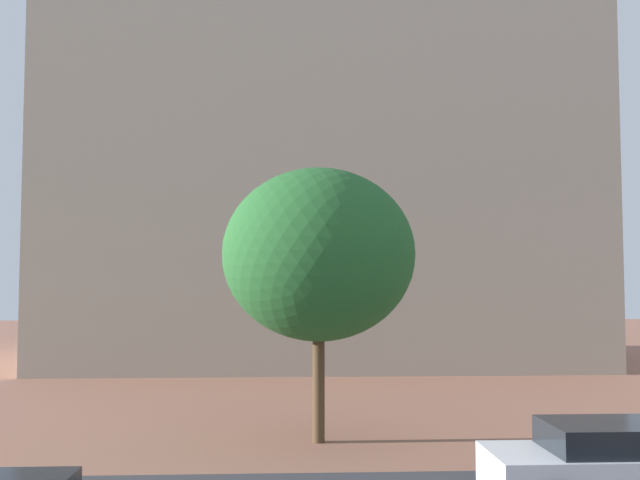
# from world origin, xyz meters

# --- Properties ---
(landmark_building) EXTENTS (24.42, 12.85, 33.97)m
(landmark_building) POSITION_xyz_m (1.05, 32.47, 9.74)
(landmark_building) COLOR #B2A893
(landmark_building) RESTS_ON ground_plane
(car_white) EXTENTS (4.57, 1.98, 1.35)m
(car_white) POSITION_xyz_m (5.34, 9.95, 0.66)
(car_white) COLOR silver
(car_white) RESTS_ON ground_plane
(tree_curb_far) EXTENTS (4.56, 4.56, 6.45)m
(tree_curb_far) POSITION_xyz_m (0.41, 14.79, 4.39)
(tree_curb_far) COLOR #4C3823
(tree_curb_far) RESTS_ON ground_plane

